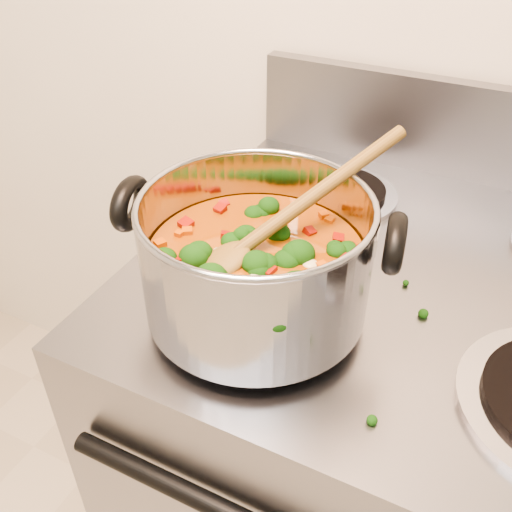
# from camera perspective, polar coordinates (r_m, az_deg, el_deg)

# --- Properties ---
(electric_range) EXTENTS (0.76, 0.68, 1.08)m
(electric_range) POSITION_cam_1_polar(r_m,az_deg,el_deg) (1.12, 12.56, -20.56)
(electric_range) COLOR gray
(electric_range) RESTS_ON ground
(stockpot) EXTENTS (0.32, 0.26, 0.16)m
(stockpot) POSITION_cam_1_polar(r_m,az_deg,el_deg) (0.65, 0.02, -0.57)
(stockpot) COLOR #9B9BA2
(stockpot) RESTS_ON electric_range
(wooden_spoon) EXTENTS (0.18, 0.26, 0.13)m
(wooden_spoon) POSITION_cam_1_polar(r_m,az_deg,el_deg) (0.63, 1.43, 2.85)
(wooden_spoon) COLOR brown
(wooden_spoon) RESTS_ON stockpot
(cooktop_crumbs) EXTENTS (0.27, 0.20, 0.01)m
(cooktop_crumbs) POSITION_cam_1_polar(r_m,az_deg,el_deg) (0.73, -5.50, -3.48)
(cooktop_crumbs) COLOR black
(cooktop_crumbs) RESTS_ON electric_range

